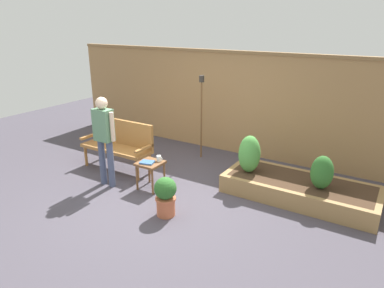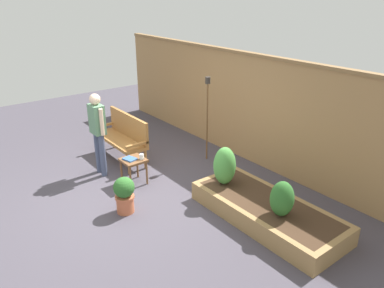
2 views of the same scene
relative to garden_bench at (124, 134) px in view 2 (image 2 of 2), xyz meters
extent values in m
plane|color=#47424C|center=(1.42, -0.60, -0.54)|extent=(14.00, 14.00, 0.00)
cube|color=#A37A4C|center=(1.42, 2.00, 0.51)|extent=(8.40, 0.10, 2.10)
cube|color=olive|center=(1.42, 2.00, 1.59)|extent=(8.40, 0.14, 0.06)
cylinder|color=#A87038|center=(0.66, 0.08, -0.34)|extent=(0.06, 0.06, 0.40)
cylinder|color=#A87038|center=(0.66, -0.28, -0.34)|extent=(0.06, 0.06, 0.40)
cylinder|color=#A87038|center=(-0.66, 0.08, -0.34)|extent=(0.06, 0.06, 0.40)
cylinder|color=#A87038|center=(-0.66, -0.28, -0.34)|extent=(0.06, 0.06, 0.40)
cube|color=#A87038|center=(0.00, -0.10, -0.11)|extent=(1.44, 0.48, 0.06)
cube|color=#A87038|center=(0.00, 0.11, 0.16)|extent=(1.44, 0.06, 0.48)
cube|color=#A87038|center=(-0.69, -0.10, 0.02)|extent=(0.06, 0.48, 0.04)
cube|color=#A87038|center=(0.69, -0.10, 0.02)|extent=(0.06, 0.48, 0.04)
cylinder|color=brown|center=(1.22, -0.23, -0.32)|extent=(0.04, 0.04, 0.44)
cylinder|color=brown|center=(1.22, -0.56, -0.32)|extent=(0.04, 0.04, 0.44)
cylinder|color=brown|center=(0.89, -0.23, -0.32)|extent=(0.04, 0.04, 0.44)
cylinder|color=brown|center=(0.89, -0.56, -0.32)|extent=(0.04, 0.04, 0.44)
cube|color=brown|center=(1.06, -0.39, -0.08)|extent=(0.40, 0.40, 0.04)
cylinder|color=white|center=(1.15, -0.28, -0.02)|extent=(0.08, 0.08, 0.10)
torus|color=white|center=(1.20, -0.28, -0.02)|extent=(0.07, 0.01, 0.07)
cube|color=#38609E|center=(1.04, -0.45, -0.05)|extent=(0.26, 0.22, 0.03)
cylinder|color=#C66642|center=(1.79, -0.98, -0.42)|extent=(0.27, 0.27, 0.25)
cylinder|color=#C66642|center=(1.79, -0.98, -0.27)|extent=(0.30, 0.30, 0.04)
sphere|color=#2D6628|center=(1.79, -0.98, -0.11)|extent=(0.33, 0.33, 0.33)
cube|color=#997547|center=(3.31, 0.14, -0.39)|extent=(2.40, 0.09, 0.30)
cube|color=#997547|center=(3.31, 1.05, -0.39)|extent=(2.40, 0.09, 0.30)
cube|color=#997547|center=(2.15, 0.60, -0.39)|extent=(0.09, 0.82, 0.30)
cube|color=#997547|center=(4.46, 0.60, -0.39)|extent=(0.09, 0.82, 0.30)
cube|color=#422D1E|center=(3.31, 0.60, -0.39)|extent=(2.22, 0.82, 0.30)
cylinder|color=brown|center=(2.46, 0.50, -0.21)|extent=(0.04, 0.04, 0.06)
ellipsoid|color=#4C9942|center=(2.46, 0.50, 0.07)|extent=(0.36, 0.36, 0.64)
cylinder|color=brown|center=(3.64, 0.50, -0.21)|extent=(0.04, 0.04, 0.06)
ellipsoid|color=#2D6628|center=(3.64, 0.50, 0.02)|extent=(0.34, 0.34, 0.52)
cylinder|color=brown|center=(1.04, 1.32, 0.25)|extent=(0.03, 0.03, 1.58)
cylinder|color=#332D28|center=(1.04, 1.32, 1.10)|extent=(0.10, 0.10, 0.13)
cylinder|color=#475170|center=(0.44, -0.69, -0.13)|extent=(0.11, 0.11, 0.82)
cylinder|color=#475170|center=(0.24, -0.69, -0.13)|extent=(0.11, 0.11, 0.82)
cube|color=#5B8966|center=(0.34, -0.69, 0.55)|extent=(0.32, 0.20, 0.54)
cylinder|color=beige|center=(0.54, -0.69, 0.55)|extent=(0.07, 0.07, 0.49)
cylinder|color=beige|center=(0.14, -0.69, 0.55)|extent=(0.07, 0.07, 0.49)
sphere|color=beige|center=(0.34, -0.69, 0.92)|extent=(0.20, 0.20, 0.20)
camera|label=1|loc=(4.54, -4.65, 2.17)|focal=32.86mm
camera|label=2|loc=(6.41, -3.24, 2.70)|focal=34.89mm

